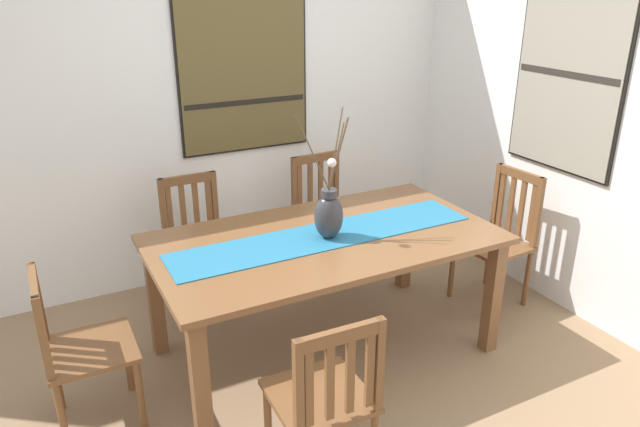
{
  "coord_description": "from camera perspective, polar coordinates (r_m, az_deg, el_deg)",
  "views": [
    {
      "loc": [
        -1.35,
        -2.24,
        2.15
      ],
      "look_at": [
        0.05,
        0.46,
        0.92
      ],
      "focal_mm": 33.18,
      "sensor_mm": 36.0,
      "label": 1
    }
  ],
  "objects": [
    {
      "name": "centerpiece_vase",
      "position": [
        3.29,
        0.87,
        -0.01
      ],
      "size": [
        0.27,
        0.18,
        0.73
      ],
      "color": "#333338",
      "rests_on": "dining_table"
    },
    {
      "name": "table_runner",
      "position": [
        3.37,
        0.48,
        -2.16
      ],
      "size": [
        1.8,
        0.36,
        0.01
      ],
      "primitive_type": "cube",
      "color": "#236B93",
      "rests_on": "dining_table"
    },
    {
      "name": "chair_1",
      "position": [
        3.18,
        -22.39,
        -11.81
      ],
      "size": [
        0.42,
        0.42,
        0.87
      ],
      "color": "brown",
      "rests_on": "ground_plane"
    },
    {
      "name": "chair_3",
      "position": [
        4.1,
        -11.76,
        -2.65
      ],
      "size": [
        0.42,
        0.42,
        0.91
      ],
      "color": "brown",
      "rests_on": "ground_plane"
    },
    {
      "name": "wall_side",
      "position": [
        4.0,
        27.27,
        8.07
      ],
      "size": [
        0.12,
        6.4,
        2.7
      ],
      "primitive_type": "cube",
      "color": "white",
      "rests_on": "ground_plane"
    },
    {
      "name": "chair_4",
      "position": [
        4.42,
        0.39,
        -0.2
      ],
      "size": [
        0.44,
        0.44,
        0.92
      ],
      "color": "brown",
      "rests_on": "ground_plane"
    },
    {
      "name": "wall_back",
      "position": [
        4.39,
        -9.28,
        11.26
      ],
      "size": [
        6.4,
        0.12,
        2.7
      ],
      "primitive_type": "cube",
      "color": "white",
      "rests_on": "ground_plane"
    },
    {
      "name": "dining_table",
      "position": [
        3.41,
        0.47,
        -3.67
      ],
      "size": [
        1.96,
        1.07,
        0.77
      ],
      "color": "brown",
      "rests_on": "ground_plane"
    },
    {
      "name": "painting_on_back_wall",
      "position": [
        4.35,
        -7.4,
        13.66
      ],
      "size": [
        0.97,
        0.05,
        1.18
      ],
      "color": "black"
    },
    {
      "name": "chair_2",
      "position": [
        4.24,
        16.94,
        -2.15
      ],
      "size": [
        0.44,
        0.44,
        0.94
      ],
      "color": "brown",
      "rests_on": "ground_plane"
    },
    {
      "name": "painting_on_side_wall",
      "position": [
        4.15,
        22.79,
        11.54
      ],
      "size": [
        0.05,
        0.83,
        1.13
      ],
      "color": "black"
    },
    {
      "name": "ground_plane",
      "position": [
        3.4,
        2.91,
        -17.58
      ],
      "size": [
        6.4,
        6.4,
        0.03
      ],
      "primitive_type": "cube",
      "color": "#8E7051"
    },
    {
      "name": "chair_0",
      "position": [
        2.65,
        0.5,
        -17.32
      ],
      "size": [
        0.43,
        0.43,
        0.89
      ],
      "color": "brown",
      "rests_on": "ground_plane"
    }
  ]
}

